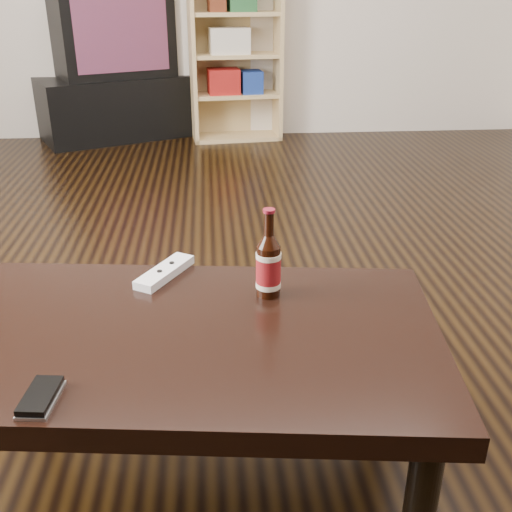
{
  "coord_description": "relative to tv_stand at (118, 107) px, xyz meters",
  "views": [
    {
      "loc": [
        -0.0,
        -1.74,
        1.12
      ],
      "look_at": [
        0.1,
        -0.45,
        0.52
      ],
      "focal_mm": 42.0,
      "sensor_mm": 36.0,
      "label": 1
    }
  ],
  "objects": [
    {
      "name": "tv",
      "position": [
        0.0,
        -0.0,
        0.53
      ],
      "size": [
        0.95,
        0.8,
        0.61
      ],
      "rotation": [
        0.0,
        0.0,
        0.43
      ],
      "color": "black",
      "rests_on": "tv_stand"
    },
    {
      "name": "tv_stand",
      "position": [
        0.0,
        0.0,
        0.0
      ],
      "size": [
        1.28,
        1.0,
        0.46
      ],
      "primitive_type": "cube",
      "rotation": [
        0.0,
        0.0,
        0.43
      ],
      "color": "black",
      "rests_on": "floor"
    },
    {
      "name": "floor",
      "position": [
        0.69,
        -3.0,
        -0.23
      ],
      "size": [
        5.0,
        6.0,
        0.01
      ],
      "primitive_type": "cube",
      "color": "black",
      "rests_on": "ground"
    },
    {
      "name": "remote",
      "position": [
        0.56,
        -3.34,
        0.2
      ],
      "size": [
        0.15,
        0.2,
        0.03
      ],
      "rotation": [
        0.0,
        0.0,
        -0.54
      ],
      "color": "silver",
      "rests_on": "coffee_table"
    },
    {
      "name": "coffee_table",
      "position": [
        0.63,
        -3.61,
        0.13
      ],
      "size": [
        1.18,
        0.77,
        0.42
      ],
      "rotation": [
        0.0,
        0.0,
        -0.12
      ],
      "color": "black",
      "rests_on": "floor"
    },
    {
      "name": "beer_bottle",
      "position": [
        0.82,
        -3.46,
        0.27
      ],
      "size": [
        0.07,
        0.07,
        0.22
      ],
      "rotation": [
        0.0,
        0.0,
        0.14
      ],
      "color": "black",
      "rests_on": "coffee_table"
    },
    {
      "name": "bookshelf",
      "position": [
        0.89,
        -0.12,
        0.41
      ],
      "size": [
        0.69,
        0.37,
        1.23
      ],
      "rotation": [
        0.0,
        0.0,
        0.1
      ],
      "color": "tan",
      "rests_on": "floor"
    },
    {
      "name": "phone",
      "position": [
        0.37,
        -3.83,
        0.2
      ],
      "size": [
        0.07,
        0.12,
        0.02
      ],
      "rotation": [
        0.0,
        0.0,
        -0.12
      ],
      "color": "#BBBBBE",
      "rests_on": "coffee_table"
    }
  ]
}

